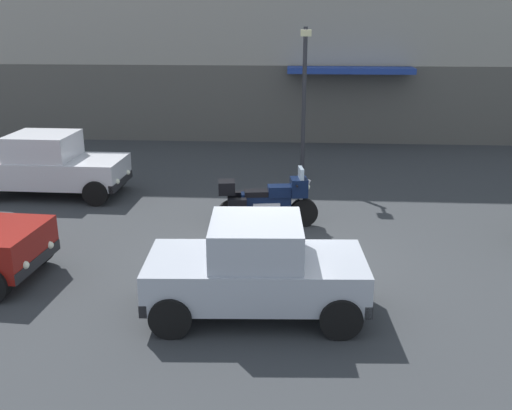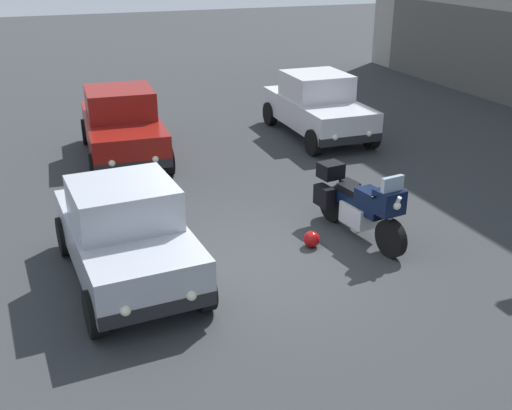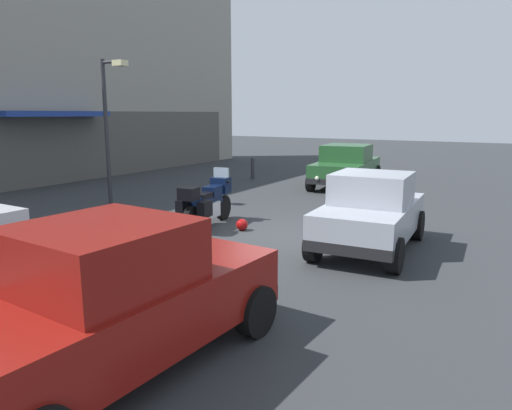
{
  "view_description": "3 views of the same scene",
  "coord_description": "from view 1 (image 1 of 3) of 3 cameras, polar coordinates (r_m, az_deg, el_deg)",
  "views": [
    {
      "loc": [
        0.39,
        -10.29,
        4.56
      ],
      "look_at": [
        -0.37,
        0.99,
        0.86
      ],
      "focal_mm": 40.93,
      "sensor_mm": 36.0,
      "label": 1
    },
    {
      "loc": [
        8.14,
        -3.12,
        4.71
      ],
      "look_at": [
        -0.54,
        0.26,
        0.74
      ],
      "focal_mm": 42.94,
      "sensor_mm": 36.0,
      "label": 2
    },
    {
      "loc": [
        -9.26,
        -4.6,
        2.71
      ],
      "look_at": [
        -0.61,
        0.44,
        0.76
      ],
      "focal_mm": 33.0,
      "sensor_mm": 36.0,
      "label": 3
    }
  ],
  "objects": [
    {
      "name": "ground_plane",
      "position": [
        11.26,
        1.54,
        -5.74
      ],
      "size": [
        80.0,
        80.0,
        0.0
      ],
      "primitive_type": "plane",
      "color": "#2D3033"
    },
    {
      "name": "motorcycle",
      "position": [
        12.96,
        0.96,
        0.44
      ],
      "size": [
        2.26,
        0.89,
        1.36
      ],
      "rotation": [
        0.0,
        0.0,
        0.14
      ],
      "color": "black",
      "rests_on": "ground"
    },
    {
      "name": "helmet",
      "position": [
        12.24,
        1.13,
        -3.04
      ],
      "size": [
        0.28,
        0.28,
        0.28
      ],
      "primitive_type": "sphere",
      "color": "#990C0C",
      "rests_on": "ground"
    },
    {
      "name": "car_hatchback_near",
      "position": [
        16.2,
        -19.54,
        3.69
      ],
      "size": [
        3.91,
        1.85,
        1.64
      ],
      "rotation": [
        0.0,
        0.0,
        -0.02
      ],
      "color": "silver",
      "rests_on": "ground"
    },
    {
      "name": "car_compact_side",
      "position": [
        9.17,
        0.02,
        -6.25
      ],
      "size": [
        3.54,
        1.87,
        1.56
      ],
      "rotation": [
        0.0,
        0.0,
        0.06
      ],
      "color": "#9EA3AD",
      "rests_on": "ground"
    },
    {
      "name": "streetlamp_curbside",
      "position": [
        16.53,
        4.74,
        11.35
      ],
      "size": [
        0.28,
        0.94,
        4.25
      ],
      "color": "#2D2D33",
      "rests_on": "ground"
    }
  ]
}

